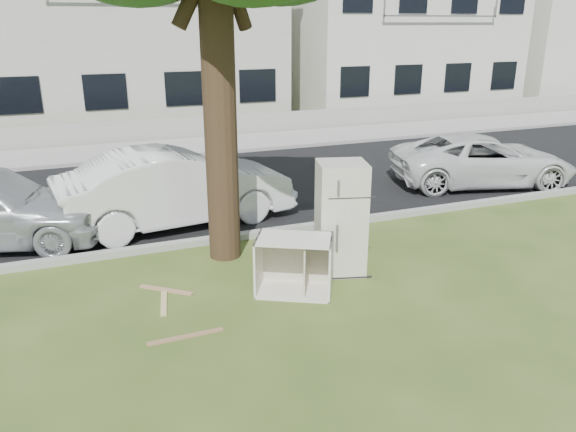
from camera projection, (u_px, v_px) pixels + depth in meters
name	position (u px, v px, depth m)	size (l,w,h in m)	color
ground	(284.00, 296.00, 8.34)	(120.00, 120.00, 0.00)	#354D1B
road	(195.00, 190.00, 13.62)	(120.00, 7.00, 0.01)	black
kerb_near	(237.00, 240.00, 10.50)	(120.00, 0.18, 0.12)	gray
kerb_far	(169.00, 159.00, 16.75)	(120.00, 0.18, 0.12)	gray
sidewalk	(161.00, 149.00, 18.02)	(120.00, 2.80, 0.01)	gray
low_wall	(153.00, 130.00, 19.31)	(120.00, 0.15, 0.70)	gray
townhouse_center	(128.00, 26.00, 22.52)	(11.22, 8.16, 7.44)	beige
townhouse_right	(387.00, 32.00, 26.77)	(10.20, 8.16, 6.84)	beige
fridge	(341.00, 218.00, 8.90)	(0.75, 0.69, 1.81)	beige
cabinet	(294.00, 265.00, 8.34)	(1.11, 0.69, 0.87)	silver
plank_a	(186.00, 337.00, 7.24)	(1.00, 0.08, 0.02)	#926646
plank_b	(166.00, 290.00, 8.50)	(0.88, 0.09, 0.02)	#AA7859
plank_c	(164.00, 303.00, 8.10)	(0.76, 0.09, 0.02)	tan
car_center	(177.00, 187.00, 11.10)	(1.61, 4.61, 1.52)	silver
car_right	(483.00, 160.00, 13.90)	(2.05, 4.44, 1.23)	silver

